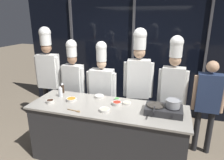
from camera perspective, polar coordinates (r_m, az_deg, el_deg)
name	(u,v)px	position (r m, az deg, el deg)	size (l,w,h in m)	color
ground_plane	(108,158)	(3.58, -1.27, -21.27)	(24.00, 24.00, 0.00)	#7F705B
window_wall_back	(133,57)	(4.75, 6.04, 6.57)	(5.48, 0.09, 2.70)	black
demo_counter	(107,133)	(3.31, -1.32, -14.91)	(2.43, 0.81, 0.94)	#2D2D30
portable_stove	(164,110)	(2.95, 14.52, -8.26)	(0.52, 0.35, 0.11)	#28282B
frying_pan	(155,104)	(2.92, 12.27, -6.77)	(0.25, 0.43, 0.04)	#38332D
stock_pot	(173,103)	(2.90, 17.06, -6.40)	(0.22, 0.20, 0.11)	#93969B
squeeze_bottle_soy	(62,88)	(3.70, -13.98, -2.18)	(0.06, 0.06, 0.20)	#332319
squeeze_bottle_clear	(60,92)	(3.52, -14.53, -3.22)	(0.07, 0.07, 0.20)	white
prep_bowl_scallions	(117,99)	(3.30, 1.43, -5.46)	(0.10, 0.10, 0.03)	silver
prep_bowl_carrots	(71,99)	(3.34, -11.52, -5.40)	(0.17, 0.17, 0.04)	silver
prep_bowl_soy_glaze	(50,101)	(3.34, -17.26, -5.80)	(0.13, 0.13, 0.05)	silver
prep_bowl_noodles	(127,103)	(3.16, 4.26, -6.53)	(0.13, 0.13, 0.04)	silver
prep_bowl_rice	(99,96)	(3.41, -3.64, -4.63)	(0.16, 0.16, 0.04)	silver
prep_bowl_chicken	(105,110)	(2.93, -2.08, -8.46)	(0.16, 0.16, 0.04)	silver
prep_bowl_chili_flakes	(117,103)	(3.13, 1.43, -6.61)	(0.15, 0.15, 0.05)	silver
serving_spoon_slotted	(76,111)	(2.97, -10.18, -8.70)	(0.23, 0.06, 0.02)	olive
chef_head	(48,69)	(4.26, -17.74, 2.99)	(0.54, 0.24, 2.08)	#232326
chef_sous	(73,79)	(3.97, -11.00, 0.31)	(0.51, 0.23, 1.85)	#232326
chef_line	(102,85)	(3.75, -2.92, -1.35)	(0.57, 0.24, 1.84)	#2D3856
chef_pastry	(138,76)	(3.58, 7.56, 1.24)	(0.52, 0.27, 2.08)	#4C4C51
chef_apprentice	(173,82)	(3.53, 17.03, -0.67)	(0.49, 0.22, 1.97)	#2D3856
person_guest	(208,99)	(3.58, 25.66, -4.87)	(0.48, 0.20, 1.61)	#232326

